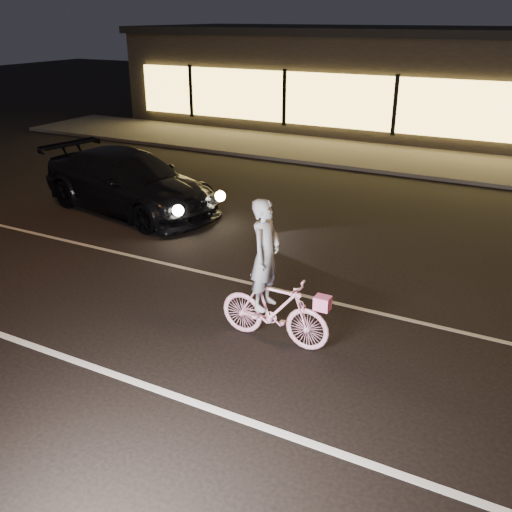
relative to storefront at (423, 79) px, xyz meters
The scene contains 7 objects.
ground 19.09m from the storefront, 90.00° to the right, with size 90.00×90.00×0.00m, color black.
lane_stripe_near 20.58m from the storefront, 90.00° to the right, with size 60.00×0.12×0.01m, color silver.
lane_stripe_far 17.10m from the storefront, 90.00° to the right, with size 60.00×0.10×0.01m, color gray.
sidewalk 6.32m from the storefront, 90.00° to the right, with size 30.00×4.00×0.12m, color #383533.
storefront is the anchor object (origin of this frame).
cyclist 18.76m from the storefront, 83.46° to the right, with size 1.80×0.62×2.27m.
sedan 15.15m from the storefront, 105.08° to the right, with size 5.50×3.06×1.51m.
Camera 1 is at (5.51, -6.51, 4.68)m, focal length 40.00 mm.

